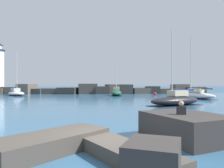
{
  "coord_description": "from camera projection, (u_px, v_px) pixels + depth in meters",
  "views": [
    {
      "loc": [
        -0.49,
        -8.16,
        2.52
      ],
      "look_at": [
        2.11,
        27.91,
        2.43
      ],
      "focal_mm": 35.0,
      "sensor_mm": 36.0,
      "label": 1
    }
  ],
  "objects": [
    {
      "name": "sailboat_moored_3",
      "position": [
        194.0,
        95.0,
        36.22
      ],
      "size": [
        5.2,
        8.25,
        10.57
      ],
      "color": "white",
      "rests_on": "ground"
    },
    {
      "name": "breakwater_jetty",
      "position": [
        101.0,
        90.0,
        54.35
      ],
      "size": [
        53.29,
        7.11,
        2.48
      ],
      "color": "brown",
      "rests_on": "ground"
    },
    {
      "name": "person_on_rocks",
      "position": [
        181.0,
        118.0,
        9.61
      ],
      "size": [
        0.36,
        0.23,
        1.74
      ],
      "color": "#282833",
      "rests_on": "ground"
    },
    {
      "name": "foreground_rocks",
      "position": [
        148.0,
        135.0,
        8.62
      ],
      "size": [
        9.78,
        8.01,
        1.27
      ],
      "color": "#4C443D",
      "rests_on": "ground"
    },
    {
      "name": "sailboat_moored_0",
      "position": [
        176.0,
        100.0,
        25.04
      ],
      "size": [
        7.36,
        5.18,
        8.69
      ],
      "color": "black",
      "rests_on": "ground"
    },
    {
      "name": "mooring_buoy_orange_near",
      "position": [
        173.0,
        95.0,
        42.65
      ],
      "size": [
        0.58,
        0.58,
        0.78
      ],
      "color": "#EA5914",
      "rests_on": "ground"
    },
    {
      "name": "ground_plane",
      "position": [
        109.0,
        150.0,
        8.18
      ],
      "size": [
        600.0,
        600.0,
        0.0
      ],
      "primitive_type": "plane",
      "color": "#336084"
    },
    {
      "name": "mooring_buoy_far_side",
      "position": [
        155.0,
        94.0,
        46.73
      ],
      "size": [
        0.66,
        0.66,
        0.86
      ],
      "color": "red",
      "rests_on": "ground"
    },
    {
      "name": "sailboat_moored_2",
      "position": [
        16.0,
        93.0,
        44.83
      ],
      "size": [
        5.74,
        6.19,
        9.23
      ],
      "color": "white",
      "rests_on": "ground"
    },
    {
      "name": "sailboat_moored_4",
      "position": [
        116.0,
        92.0,
        45.2
      ],
      "size": [
        2.91,
        6.39,
        7.21
      ],
      "color": "#195138",
      "rests_on": "ground"
    },
    {
      "name": "open_sea_beyond",
      "position": [
        97.0,
        88.0,
        114.08
      ],
      "size": [
        400.0,
        116.0,
        0.01
      ],
      "color": "#235175",
      "rests_on": "ground"
    }
  ]
}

